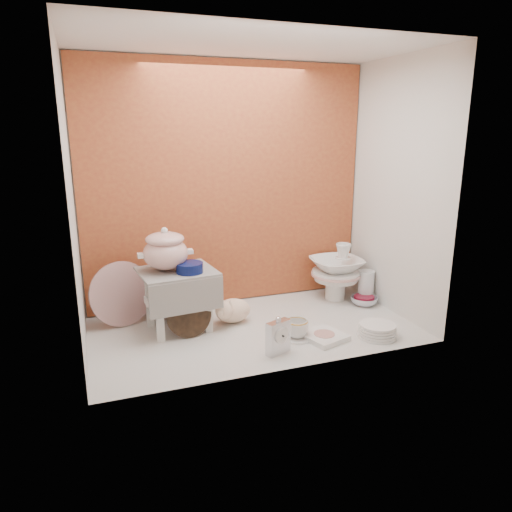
{
  "coord_description": "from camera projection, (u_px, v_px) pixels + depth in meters",
  "views": [
    {
      "loc": [
        -0.83,
        -2.35,
        1.1
      ],
      "look_at": [
        0.02,
        0.02,
        0.42
      ],
      "focal_mm": 33.3,
      "sensor_mm": 36.0,
      "label": 1
    }
  ],
  "objects": [
    {
      "name": "porcelain_tower",
      "position": [
        336.0,
        272.0,
        3.12
      ],
      "size": [
        0.43,
        0.43,
        0.38
      ],
      "primitive_type": null,
      "rotation": [
        0.0,
        0.0,
        0.38
      ],
      "color": "white",
      "rests_on": "ground"
    },
    {
      "name": "crystal_bowl",
      "position": [
        364.0,
        301.0,
        3.05
      ],
      "size": [
        0.23,
        0.23,
        0.05
      ],
      "primitive_type": "imported",
      "rotation": [
        0.0,
        0.0,
        0.41
      ],
      "color": "silver",
      "rests_on": "ground"
    },
    {
      "name": "cobalt_bowl",
      "position": [
        190.0,
        268.0,
        2.56
      ],
      "size": [
        0.19,
        0.19,
        0.05
      ],
      "primitive_type": "cylinder",
      "rotation": [
        0.0,
        0.0,
        -0.35
      ],
      "color": "#0A144C",
      "rests_on": "step_stool"
    },
    {
      "name": "niche_shell",
      "position": [
        243.0,
        160.0,
        2.62
      ],
      "size": [
        1.86,
        1.03,
        1.53
      ],
      "color": "#AD5B2B",
      "rests_on": "ground"
    },
    {
      "name": "ground",
      "position": [
        254.0,
        328.0,
        2.7
      ],
      "size": [
        1.8,
        1.8,
        0.0
      ],
      "primitive_type": "plane",
      "color": "silver",
      "rests_on": "ground"
    },
    {
      "name": "mantel_clock",
      "position": [
        278.0,
        336.0,
        2.37
      ],
      "size": [
        0.14,
        0.09,
        0.19
      ],
      "primitive_type": "cube",
      "rotation": [
        0.0,
        0.0,
        0.38
      ],
      "color": "silver",
      "rests_on": "ground"
    },
    {
      "name": "step_stool",
      "position": [
        178.0,
        300.0,
        2.65
      ],
      "size": [
        0.44,
        0.39,
        0.35
      ],
      "primitive_type": null,
      "rotation": [
        0.0,
        0.0,
        0.11
      ],
      "color": "silver",
      "rests_on": "ground"
    },
    {
      "name": "clear_glass_vase",
      "position": [
        366.0,
        286.0,
        3.1
      ],
      "size": [
        0.12,
        0.12,
        0.21
      ],
      "primitive_type": "cylinder",
      "rotation": [
        0.0,
        0.0,
        0.22
      ],
      "color": "silver",
      "rests_on": "ground"
    },
    {
      "name": "soup_tureen",
      "position": [
        165.0,
        249.0,
        2.57
      ],
      "size": [
        0.3,
        0.3,
        0.24
      ],
      "primitive_type": null,
      "rotation": [
        0.0,
        0.0,
        -0.05
      ],
      "color": "white",
      "rests_on": "step_stool"
    },
    {
      "name": "blue_white_vase",
      "position": [
        168.0,
        296.0,
        2.87
      ],
      "size": [
        0.27,
        0.27,
        0.24
      ],
      "primitive_type": "imported",
      "rotation": [
        0.0,
        0.0,
        -0.22
      ],
      "color": "white",
      "rests_on": "ground"
    },
    {
      "name": "plush_pig",
      "position": [
        233.0,
        310.0,
        2.76
      ],
      "size": [
        0.31,
        0.27,
        0.16
      ],
      "primitive_type": "ellipsoid",
      "rotation": [
        0.0,
        0.0,
        0.38
      ],
      "color": "beige",
      "rests_on": "ground"
    },
    {
      "name": "floral_platter",
      "position": [
        122.0,
        294.0,
        2.71
      ],
      "size": [
        0.39,
        0.21,
        0.37
      ],
      "primitive_type": null,
      "rotation": [
        0.0,
        0.0,
        0.31
      ],
      "color": "silver",
      "rests_on": "ground"
    },
    {
      "name": "lacquer_tray",
      "position": [
        189.0,
        315.0,
        2.57
      ],
      "size": [
        0.26,
        0.09,
        0.25
      ],
      "primitive_type": null,
      "rotation": [
        0.0,
        0.0,
        0.07
      ],
      "color": "black",
      "rests_on": "ground"
    },
    {
      "name": "teacup_saucer",
      "position": [
        297.0,
        338.0,
        2.56
      ],
      "size": [
        0.18,
        0.18,
        0.01
      ],
      "primitive_type": "cylinder",
      "rotation": [
        0.0,
        0.0,
        -0.17
      ],
      "color": "white",
      "rests_on": "ground"
    },
    {
      "name": "dinner_plate_stack",
      "position": [
        377.0,
        330.0,
        2.58
      ],
      "size": [
        0.26,
        0.26,
        0.07
      ],
      "primitive_type": "cylinder",
      "rotation": [
        0.0,
        0.0,
        -0.24
      ],
      "color": "white",
      "rests_on": "ground"
    },
    {
      "name": "gold_rim_teacup",
      "position": [
        297.0,
        328.0,
        2.55
      ],
      "size": [
        0.15,
        0.15,
        0.1
      ],
      "primitive_type": "imported",
      "rotation": [
        0.0,
        0.0,
        -0.27
      ],
      "color": "white",
      "rests_on": "teacup_saucer"
    },
    {
      "name": "lattice_dish",
      "position": [
        324.0,
        337.0,
        2.56
      ],
      "size": [
        0.25,
        0.25,
        0.03
      ],
      "primitive_type": "cube",
      "rotation": [
        0.0,
        0.0,
        0.29
      ],
      "color": "white",
      "rests_on": "ground"
    }
  ]
}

